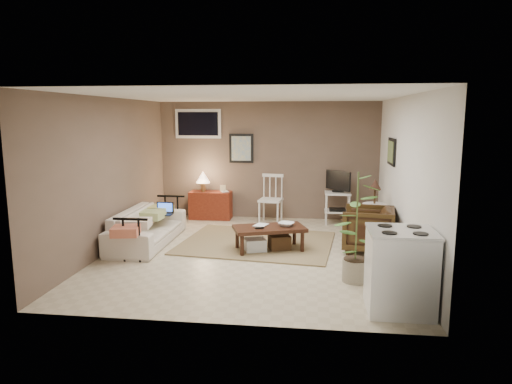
# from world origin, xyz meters

# --- Properties ---
(floor) EXTENTS (5.00, 5.00, 0.00)m
(floor) POSITION_xyz_m (0.00, 0.00, 0.00)
(floor) COLOR #C1B293
(floor) RESTS_ON ground
(art_back) EXTENTS (0.50, 0.03, 0.60)m
(art_back) POSITION_xyz_m (-0.55, 2.48, 1.45)
(art_back) COLOR black
(art_right) EXTENTS (0.03, 0.60, 0.45)m
(art_right) POSITION_xyz_m (2.23, 1.05, 1.52)
(art_right) COLOR black
(window) EXTENTS (0.96, 0.03, 0.60)m
(window) POSITION_xyz_m (-1.45, 2.48, 1.95)
(window) COLOR silver
(rug) EXTENTS (2.66, 2.23, 0.02)m
(rug) POSITION_xyz_m (0.01, 0.53, 0.01)
(rug) COLOR #88704F
(rug) RESTS_ON floor
(coffee_table) EXTENTS (1.23, 0.90, 0.42)m
(coffee_table) POSITION_xyz_m (0.25, 0.11, 0.23)
(coffee_table) COLOR #32180D
(coffee_table) RESTS_ON floor
(sofa) EXTENTS (0.57, 1.96, 0.77)m
(sofa) POSITION_xyz_m (-1.80, 0.29, 0.38)
(sofa) COLOR beige
(sofa) RESTS_ON floor
(sofa_pillows) EXTENTS (0.38, 1.87, 0.13)m
(sofa_pillows) POSITION_xyz_m (-1.75, 0.06, 0.47)
(sofa_pillows) COLOR beige
(sofa_pillows) RESTS_ON sofa
(sofa_end_rails) EXTENTS (0.53, 1.96, 0.66)m
(sofa_end_rails) POSITION_xyz_m (-1.69, 0.29, 0.33)
(sofa_end_rails) COLOR black
(sofa_end_rails) RESTS_ON floor
(laptop) EXTENTS (0.30, 0.22, 0.21)m
(laptop) POSITION_xyz_m (-1.61, 0.63, 0.50)
(laptop) COLOR black
(laptop) RESTS_ON sofa
(red_console) EXTENTS (0.85, 0.38, 0.99)m
(red_console) POSITION_xyz_m (-1.18, 2.25, 0.34)
(red_console) COLOR maroon
(red_console) RESTS_ON floor
(spindle_chair) EXTENTS (0.49, 0.49, 0.96)m
(spindle_chair) POSITION_xyz_m (0.10, 2.10, 0.45)
(spindle_chair) COLOR silver
(spindle_chair) RESTS_ON floor
(tv_stand) EXTENTS (0.50, 0.50, 1.05)m
(tv_stand) POSITION_xyz_m (1.42, 2.13, 0.56)
(tv_stand) COLOR silver
(tv_stand) RESTS_ON floor
(side_table) EXTENTS (0.40, 0.40, 1.06)m
(side_table) POSITION_xyz_m (1.97, 0.96, 0.66)
(side_table) COLOR silver
(side_table) RESTS_ON floor
(armchair) EXTENTS (0.81, 0.85, 0.78)m
(armchair) POSITION_xyz_m (1.80, 0.31, 0.39)
(armchair) COLOR #31210D
(armchair) RESTS_ON floor
(potted_plant) EXTENTS (0.36, 0.36, 1.45)m
(potted_plant) POSITION_xyz_m (1.48, -1.08, 0.77)
(potted_plant) COLOR #A0987E
(potted_plant) RESTS_ON floor
(stove) EXTENTS (0.70, 0.66, 0.92)m
(stove) POSITION_xyz_m (1.87, -1.93, 0.46)
(stove) COLOR white
(stove) RESTS_ON floor
(bowl) EXTENTS (0.25, 0.14, 0.24)m
(bowl) POSITION_xyz_m (0.52, 0.19, 0.51)
(bowl) COLOR #32180D
(bowl) RESTS_ON coffee_table
(book_table) EXTENTS (0.18, 0.07, 0.25)m
(book_table) POSITION_xyz_m (0.03, 0.18, 0.52)
(book_table) COLOR #32180D
(book_table) RESTS_ON coffee_table
(book_console) EXTENTS (0.14, 0.08, 0.20)m
(book_console) POSITION_xyz_m (-0.94, 2.23, 0.67)
(book_console) COLOR #32180D
(book_console) RESTS_ON red_console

